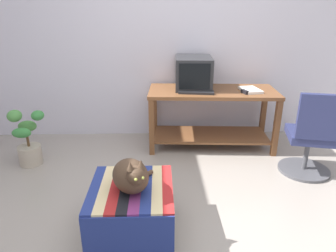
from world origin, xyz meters
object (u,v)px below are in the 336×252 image
(keyboard, at_px, (196,92))
(potted_plant, at_px, (28,140))
(book, at_px, (251,90))
(ottoman_with_blanket, at_px, (132,209))
(tv_monitor, at_px, (193,73))
(desk, at_px, (212,108))
(stapler, at_px, (245,92))
(cat, at_px, (131,176))
(office_chair, at_px, (311,140))

(keyboard, height_order, potted_plant, keyboard)
(book, distance_m, ottoman_with_blanket, 2.04)
(tv_monitor, height_order, book, tv_monitor)
(desk, bearing_deg, potted_plant, -165.18)
(keyboard, bearing_deg, ottoman_with_blanket, -105.42)
(tv_monitor, xyz_separation_m, potted_plant, (-1.84, -0.54, -0.61))
(potted_plant, distance_m, stapler, 2.45)
(cat, distance_m, stapler, 1.87)
(cat, bearing_deg, desk, 38.63)
(desk, height_order, potted_plant, desk)
(desk, height_order, ottoman_with_blanket, desk)
(book, height_order, potted_plant, book)
(ottoman_with_blanket, bearing_deg, desk, 61.73)
(desk, relative_size, ottoman_with_blanket, 2.33)
(potted_plant, bearing_deg, desk, 11.76)
(keyboard, bearing_deg, stapler, 4.37)
(stapler, bearing_deg, cat, -146.28)
(cat, bearing_deg, book, 26.68)
(cat, height_order, stapler, stapler)
(desk, height_order, keyboard, keyboard)
(cat, bearing_deg, tv_monitor, 46.38)
(office_chair, relative_size, stapler, 8.09)
(desk, relative_size, keyboard, 3.82)
(ottoman_with_blanket, height_order, stapler, stapler)
(tv_monitor, height_order, office_chair, tv_monitor)
(cat, bearing_deg, potted_plant, 111.68)
(book, relative_size, stapler, 2.60)
(tv_monitor, height_order, cat, tv_monitor)
(book, height_order, office_chair, office_chair)
(potted_plant, distance_m, office_chair, 2.95)
(desk, bearing_deg, office_chair, -37.36)
(book, bearing_deg, tv_monitor, 154.99)
(keyboard, relative_size, office_chair, 0.45)
(desk, height_order, stapler, stapler)
(desk, xyz_separation_m, ottoman_with_blanket, (-0.85, -1.57, -0.29))
(potted_plant, bearing_deg, office_chair, -6.19)
(tv_monitor, bearing_deg, keyboard, -83.70)
(potted_plant, bearing_deg, stapler, 6.14)
(book, height_order, ottoman_with_blanket, book)
(tv_monitor, height_order, potted_plant, tv_monitor)
(book, relative_size, office_chair, 0.32)
(tv_monitor, distance_m, stapler, 0.64)
(potted_plant, bearing_deg, cat, -44.20)
(tv_monitor, distance_m, potted_plant, 2.01)
(desk, height_order, book, book)
(cat, xyz_separation_m, office_chair, (1.71, 0.87, -0.13))
(potted_plant, bearing_deg, ottoman_with_blanket, -43.37)
(ottoman_with_blanket, bearing_deg, book, 49.69)
(desk, xyz_separation_m, book, (0.43, -0.07, 0.24))
(stapler, bearing_deg, keyboard, 158.55)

